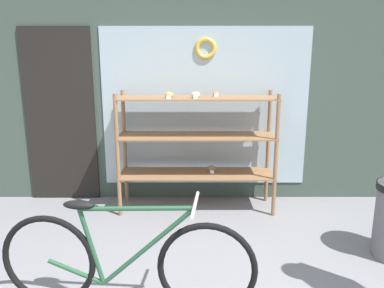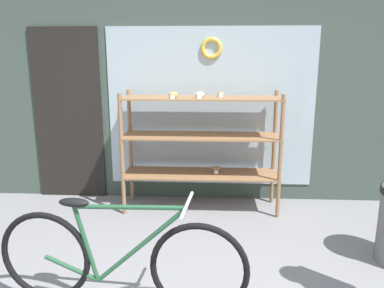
# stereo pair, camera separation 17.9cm
# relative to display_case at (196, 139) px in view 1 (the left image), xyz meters

# --- Properties ---
(storefront_facade) EXTENTS (5.69, 0.13, 3.73)m
(storefront_facade) POSITION_rel_display_case_xyz_m (-0.13, 0.38, 0.97)
(storefront_facade) COLOR #3D4C42
(storefront_facade) RESTS_ON ground_plane
(display_case) EXTENTS (1.78, 0.48, 1.39)m
(display_case) POSITION_rel_display_case_xyz_m (0.00, 0.00, 0.00)
(display_case) COLOR #8E6642
(display_case) RESTS_ON ground_plane
(bicycle) EXTENTS (1.82, 0.46, 0.82)m
(bicycle) POSITION_rel_display_case_xyz_m (-0.52, -1.83, -0.47)
(bicycle) COLOR black
(bicycle) RESTS_ON ground_plane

